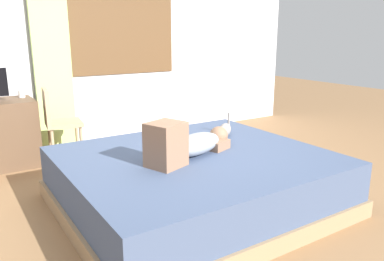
{
  "coord_description": "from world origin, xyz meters",
  "views": [
    {
      "loc": [
        -1.71,
        -2.5,
        1.45
      ],
      "look_at": [
        0.07,
        0.25,
        0.61
      ],
      "focal_mm": 35.76,
      "sensor_mm": 36.0,
      "label": 1
    }
  ],
  "objects_px": {
    "cup": "(22,94)",
    "person_lying": "(189,143)",
    "chair_by_desk": "(57,120)",
    "cat": "(224,130)",
    "bed": "(195,180)"
  },
  "relations": [
    {
      "from": "cat",
      "to": "cup",
      "type": "relative_size",
      "value": 3.7
    },
    {
      "from": "bed",
      "to": "chair_by_desk",
      "type": "bearing_deg",
      "value": 111.3
    },
    {
      "from": "person_lying",
      "to": "chair_by_desk",
      "type": "bearing_deg",
      "value": 108.92
    },
    {
      "from": "cup",
      "to": "person_lying",
      "type": "bearing_deg",
      "value": -67.01
    },
    {
      "from": "person_lying",
      "to": "bed",
      "type": "bearing_deg",
      "value": 17.15
    },
    {
      "from": "bed",
      "to": "cup",
      "type": "xyz_separation_m",
      "value": [
        -0.97,
        2.09,
        0.55
      ]
    },
    {
      "from": "bed",
      "to": "cat",
      "type": "bearing_deg",
      "value": 29.29
    },
    {
      "from": "bed",
      "to": "cup",
      "type": "distance_m",
      "value": 2.37
    },
    {
      "from": "person_lying",
      "to": "cat",
      "type": "distance_m",
      "value": 0.7
    },
    {
      "from": "cat",
      "to": "bed",
      "type": "bearing_deg",
      "value": -150.71
    },
    {
      "from": "chair_by_desk",
      "to": "cat",
      "type": "bearing_deg",
      "value": -49.88
    },
    {
      "from": "person_lying",
      "to": "cup",
      "type": "bearing_deg",
      "value": 112.99
    },
    {
      "from": "bed",
      "to": "chair_by_desk",
      "type": "xyz_separation_m",
      "value": [
        -0.69,
        1.76,
        0.28
      ]
    },
    {
      "from": "chair_by_desk",
      "to": "person_lying",
      "type": "bearing_deg",
      "value": -71.08
    },
    {
      "from": "person_lying",
      "to": "cup",
      "type": "height_order",
      "value": "cup"
    }
  ]
}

